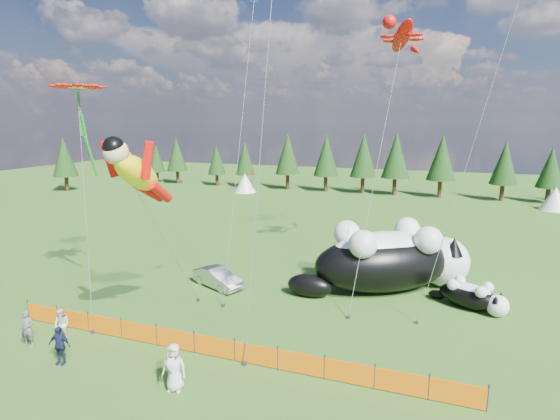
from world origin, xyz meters
The scene contains 15 objects.
ground centered at (0.00, 0.00, 0.00)m, with size 160.00×160.00×0.00m, color #0F3609.
safety_fence centered at (0.00, -3.00, 0.50)m, with size 22.06×0.06×1.10m.
tree_line centered at (0.00, 45.00, 4.00)m, with size 90.00×4.00×8.00m, color black, non-canonical shape.
festival_tents centered at (11.00, 40.00, 1.40)m, with size 50.00×3.20×2.80m, color white, non-canonical shape.
cat_large centered at (6.47, 7.84, 2.02)m, with size 10.55×8.17×4.25m.
cat_small centered at (11.04, 6.46, 0.76)m, with size 4.18×2.85×1.61m.
car centered at (-3.85, 4.58, 0.60)m, with size 1.28×3.67×1.21m, color #BBBABF.
spectator_a centered at (-8.58, -5.09, 0.88)m, with size 0.64×0.42×1.75m, color #58585D.
spectator_b centered at (-7.53, -4.11, 0.79)m, with size 0.77×0.45×1.58m, color silver.
spectator_c centered at (-5.98, -5.72, 0.85)m, with size 1.00×0.51×1.71m, color #161E3E.
spectator_e centered at (-0.27, -5.69, 0.97)m, with size 0.94×0.61×1.93m, color silver.
superhero_kite centered at (-3.85, -2.58, 8.00)m, with size 4.58×7.24×10.50m.
gecko_kite centered at (6.03, 12.11, 15.68)m, with size 4.33×12.38×18.11m.
flower_kite centered at (-9.87, 0.60, 11.96)m, with size 5.03×5.53×12.93m.
diamond_kite_a centered at (-2.45, 7.52, 17.01)m, with size 0.97×6.34×18.97m.
Camera 1 is at (8.76, -18.64, 10.22)m, focal length 28.00 mm.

